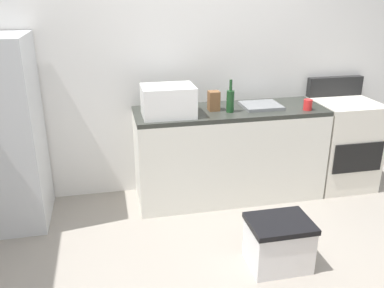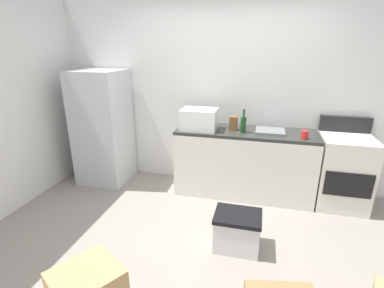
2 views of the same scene
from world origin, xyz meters
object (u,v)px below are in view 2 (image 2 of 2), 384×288
Objects in this scene: refrigerator at (103,127)px; coffee_mug at (305,135)px; microwave at (199,119)px; wine_bottle at (243,124)px; stove_oven at (342,171)px; storage_bin at (237,231)px; knife_block at (233,123)px.

refrigerator reaches higher than coffee_mug.
refrigerator is 1.46m from microwave.
wine_bottle is (2.02, -0.04, 0.20)m from refrigerator.
microwave is 4.60× the size of coffee_mug.
refrigerator is 1.48× the size of stove_oven.
wine_bottle is at bearing -1.16° from refrigerator.
wine_bottle is 0.65× the size of storage_bin.
wine_bottle is at bearing -0.61° from microwave.
microwave is at bearing -1.38° from refrigerator.
knife_block is at bearing 99.92° from storage_bin.
coffee_mug is (1.30, -0.10, -0.09)m from microwave.
knife_block is (1.88, 0.04, 0.18)m from refrigerator.
knife_block is 1.42m from storage_bin.
wine_bottle is at bearing 93.76° from storage_bin.
storage_bin is at bearing -80.08° from knife_block.
microwave is 1.00× the size of storage_bin.
stove_oven is at bearing 0.97° from refrigerator.
knife_block is (-1.39, -0.01, 0.52)m from stove_oven.
stove_oven is at bearing 44.64° from storage_bin.
refrigerator is 3.54× the size of microwave.
stove_oven is 3.67× the size of wine_bottle.
wine_bottle reaches higher than knife_block.
refrigerator is at bearing 178.62° from microwave.
microwave is at bearing -169.73° from knife_block.
stove_oven is 1.48m from knife_block.
microwave reaches higher than knife_block.
wine_bottle is 3.00× the size of coffee_mug.
wine_bottle is 1.35m from storage_bin.
stove_oven is (3.27, 0.06, -0.35)m from refrigerator.
refrigerator is at bearing 177.28° from coffee_mug.
microwave is 0.45m from knife_block.
microwave is at bearing 179.39° from wine_bottle.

